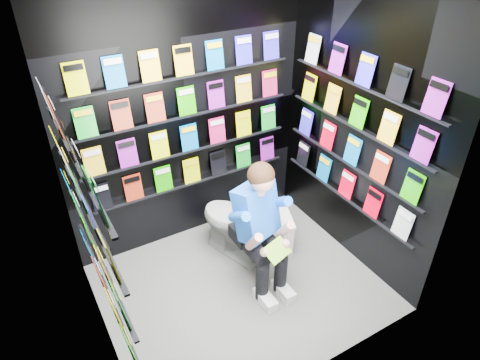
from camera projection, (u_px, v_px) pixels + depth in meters
floor at (241, 287)px, 3.97m from camera, size 2.40×2.40×0.00m
wall_back at (187, 119)px, 3.98m from camera, size 2.40×0.04×2.60m
wall_front at (326, 243)px, 2.53m from camera, size 2.40×0.04×2.60m
wall_left at (80, 216)px, 2.75m from camera, size 0.04×2.00×2.60m
wall_right at (358, 132)px, 3.76m from camera, size 0.04×2.00×2.60m
comics_back at (188, 120)px, 3.96m from camera, size 2.10×0.06×1.37m
comics_left at (84, 214)px, 2.76m from camera, size 0.06×1.70×1.37m
comics_right at (356, 132)px, 3.75m from camera, size 0.06×1.70×1.37m
toilet at (234, 223)px, 4.18m from camera, size 0.62×0.84×0.73m
longbox at (277, 230)px, 4.41m from camera, size 0.37×0.48×0.32m
longbox_lid at (278, 216)px, 4.31m from camera, size 0.40×0.51×0.03m
reader at (255, 211)px, 3.69m from camera, size 0.70×0.86×1.36m
held_comic at (277, 250)px, 3.53m from camera, size 0.27×0.20×0.10m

